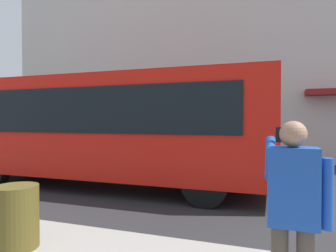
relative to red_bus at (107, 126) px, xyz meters
The scene contains 5 objects.
ground_plane 4.66m from the red_bus, behind, with size 60.00×60.00×0.00m, color #2B2B2D.
building_facade_far 9.33m from the red_bus, 121.73° to the right, with size 28.00×1.55×12.00m.
red_bus is the anchor object (origin of this frame).
pedestrian_photographer 6.53m from the red_bus, 134.28° to the left, with size 0.53×0.52×1.70m.
rubbish_bin 4.56m from the red_bus, 105.06° to the left, with size 0.57×0.57×0.83m, color brown.
Camera 1 is at (-0.04, 7.62, 1.85)m, focal length 32.21 mm.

